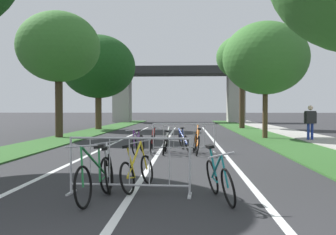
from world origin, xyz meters
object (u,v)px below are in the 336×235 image
at_px(bicycle_purple_0, 138,144).
at_px(bicycle_white_7, 166,144).
at_px(crowd_barrier_nearest, 129,166).
at_px(tree_left_oak_mid, 59,47).
at_px(tree_left_maple_mid, 98,67).
at_px(crowd_barrier_second, 184,138).
at_px(bicycle_red_3, 152,141).
at_px(pedestrian_waiting, 310,119).
at_px(tree_right_cypress_far, 265,58).
at_px(bicycle_blue_6, 184,141).
at_px(bicycle_silver_2, 109,170).
at_px(bicycle_teal_8, 219,179).
at_px(bicycle_orange_5, 196,143).
at_px(bicycle_green_4, 96,178).
at_px(bicycle_yellow_1, 137,171).
at_px(tree_right_oak_near, 242,58).

xyz_separation_m(bicycle_purple_0, bicycle_white_7, (0.96, 0.01, 0.00)).
relative_size(crowd_barrier_nearest, bicycle_white_7, 1.36).
height_order(tree_left_oak_mid, tree_left_maple_mid, tree_left_maple_mid).
distance_m(tree_left_maple_mid, crowd_barrier_second, 16.47).
distance_m(bicycle_red_3, pedestrian_waiting, 8.51).
xyz_separation_m(tree_left_oak_mid, crowd_barrier_second, (6.72, -6.38, -4.32)).
relative_size(tree_right_cypress_far, bicycle_blue_6, 3.61).
height_order(tree_left_maple_mid, crowd_barrier_second, tree_left_maple_mid).
xyz_separation_m(bicycle_purple_0, bicycle_silver_2, (0.18, -5.81, 0.01)).
bearing_deg(tree_left_maple_mid, bicycle_teal_8, -71.61).
height_order(bicycle_blue_6, bicycle_teal_8, bicycle_teal_8).
bearing_deg(bicycle_white_7, bicycle_orange_5, -4.00).
xyz_separation_m(bicycle_green_4, bicycle_white_7, (0.81, 6.75, -0.03)).
bearing_deg(bicycle_white_7, crowd_barrier_nearest, -91.72).
bearing_deg(bicycle_teal_8, bicycle_green_4, -9.14).
distance_m(bicycle_yellow_1, bicycle_orange_5, 5.85).
distance_m(bicycle_red_3, bicycle_white_7, 1.07).
relative_size(tree_left_oak_mid, bicycle_teal_8, 4.21).
distance_m(bicycle_purple_0, bicycle_teal_8, 7.03).
distance_m(tree_right_oak_near, bicycle_silver_2, 24.04).
bearing_deg(crowd_barrier_second, bicycle_red_3, 156.28).
relative_size(tree_left_oak_mid, bicycle_purple_0, 3.96).
bearing_deg(crowd_barrier_nearest, tree_left_oak_mid, 113.88).
relative_size(tree_left_maple_mid, crowd_barrier_nearest, 3.12).
bearing_deg(bicycle_purple_0, bicycle_silver_2, 98.06).
height_order(tree_right_cypress_far, bicycle_red_3, tree_right_cypress_far).
bearing_deg(tree_right_oak_near, tree_left_oak_mid, -137.71).
relative_size(tree_left_maple_mid, tree_right_cypress_far, 1.16).
xyz_separation_m(crowd_barrier_nearest, bicycle_white_7, (0.30, 6.30, -0.16)).
xyz_separation_m(tree_right_cypress_far, bicycle_silver_2, (-5.58, -12.67, -3.82)).
xyz_separation_m(bicycle_silver_2, bicycle_red_3, (0.23, 6.74, -0.01)).
distance_m(tree_left_maple_mid, bicycle_teal_8, 23.17).
height_order(bicycle_red_3, bicycle_white_7, bicycle_white_7).
bearing_deg(tree_left_maple_mid, bicycle_yellow_1, -74.69).
xyz_separation_m(tree_right_cypress_far, pedestrian_waiting, (1.85, -1.45, -3.13)).
bearing_deg(tree_left_maple_mid, tree_left_oak_mid, -91.38).
bearing_deg(crowd_barrier_second, tree_left_oak_mid, 136.50).
bearing_deg(bicycle_silver_2, tree_left_oak_mid, 104.52).
xyz_separation_m(tree_right_oak_near, bicycle_green_4, (-5.86, -23.67, -5.19)).
xyz_separation_m(bicycle_yellow_1, bicycle_silver_2, (-0.56, -0.02, 0.01)).
distance_m(bicycle_purple_0, bicycle_orange_5, 2.02).
distance_m(bicycle_silver_2, pedestrian_waiting, 13.48).
bearing_deg(tree_left_oak_mid, bicycle_orange_5, -43.85).
bearing_deg(tree_right_oak_near, pedestrian_waiting, -82.07).
height_order(tree_right_cypress_far, crowd_barrier_nearest, tree_right_cypress_far).
xyz_separation_m(tree_right_cypress_far, tree_right_oak_near, (0.25, 10.06, 1.39)).
distance_m(tree_left_maple_mid, bicycle_silver_2, 21.80).
relative_size(tree_right_oak_near, bicycle_white_7, 4.42).
xyz_separation_m(tree_left_maple_mid, pedestrian_waiting, (12.55, -9.53, -3.65)).
height_order(bicycle_purple_0, bicycle_blue_6, bicycle_blue_6).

